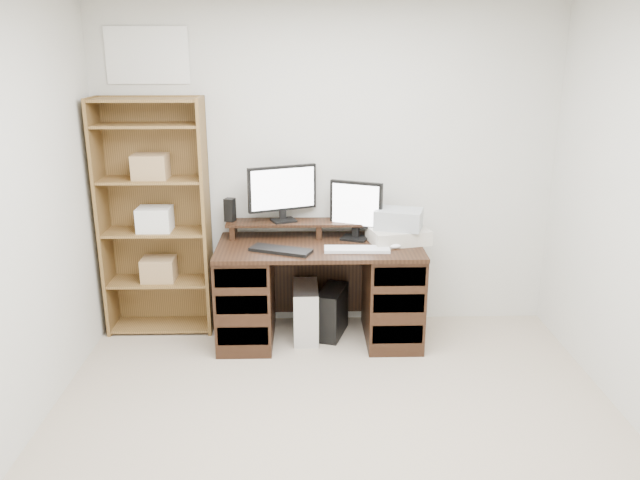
{
  "coord_description": "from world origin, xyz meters",
  "views": [
    {
      "loc": [
        -0.17,
        -2.72,
        2.14
      ],
      "look_at": [
        -0.07,
        1.43,
        0.85
      ],
      "focal_mm": 35.0,
      "sensor_mm": 36.0,
      "label": 1
    }
  ],
  "objects_px": {
    "monitor_wide": "(282,191)",
    "monitor_small": "(356,208)",
    "tower_black": "(332,312)",
    "tower_silver": "(306,312)",
    "bookshelf": "(155,216)",
    "printer": "(398,235)",
    "desk": "(319,290)"
  },
  "relations": [
    {
      "from": "tower_silver",
      "to": "tower_black",
      "type": "height_order",
      "value": "tower_silver"
    },
    {
      "from": "printer",
      "to": "bookshelf",
      "type": "relative_size",
      "value": 0.23
    },
    {
      "from": "monitor_wide",
      "to": "printer",
      "type": "bearing_deg",
      "value": -32.83
    },
    {
      "from": "monitor_small",
      "to": "printer",
      "type": "xyz_separation_m",
      "value": [
        0.31,
        -0.09,
        -0.19
      ]
    },
    {
      "from": "monitor_wide",
      "to": "bookshelf",
      "type": "height_order",
      "value": "bookshelf"
    },
    {
      "from": "tower_silver",
      "to": "tower_black",
      "type": "bearing_deg",
      "value": 9.18
    },
    {
      "from": "tower_black",
      "to": "bookshelf",
      "type": "height_order",
      "value": "bookshelf"
    },
    {
      "from": "monitor_wide",
      "to": "monitor_small",
      "type": "bearing_deg",
      "value": -30.29
    },
    {
      "from": "monitor_small",
      "to": "tower_silver",
      "type": "height_order",
      "value": "monitor_small"
    },
    {
      "from": "tower_black",
      "to": "bookshelf",
      "type": "xyz_separation_m",
      "value": [
        -1.34,
        0.16,
        0.73
      ]
    },
    {
      "from": "monitor_wide",
      "to": "tower_black",
      "type": "bearing_deg",
      "value": -46.47
    },
    {
      "from": "bookshelf",
      "to": "tower_black",
      "type": "bearing_deg",
      "value": -6.99
    },
    {
      "from": "printer",
      "to": "tower_black",
      "type": "bearing_deg",
      "value": 167.75
    },
    {
      "from": "monitor_wide",
      "to": "tower_black",
      "type": "height_order",
      "value": "monitor_wide"
    },
    {
      "from": "monitor_wide",
      "to": "tower_black",
      "type": "relative_size",
      "value": 1.25
    },
    {
      "from": "monitor_small",
      "to": "tower_black",
      "type": "distance_m",
      "value": 0.83
    },
    {
      "from": "printer",
      "to": "tower_black",
      "type": "distance_m",
      "value": 0.78
    },
    {
      "from": "desk",
      "to": "bookshelf",
      "type": "bearing_deg",
      "value": 170.21
    },
    {
      "from": "desk",
      "to": "monitor_small",
      "type": "xyz_separation_m",
      "value": [
        0.28,
        0.14,
        0.6
      ]
    },
    {
      "from": "desk",
      "to": "printer",
      "type": "relative_size",
      "value": 3.58
    },
    {
      "from": "monitor_wide",
      "to": "tower_silver",
      "type": "distance_m",
      "value": 0.94
    },
    {
      "from": "monitor_small",
      "to": "bookshelf",
      "type": "bearing_deg",
      "value": -159.84
    },
    {
      "from": "monitor_wide",
      "to": "monitor_small",
      "type": "height_order",
      "value": "monitor_wide"
    },
    {
      "from": "monitor_small",
      "to": "bookshelf",
      "type": "xyz_separation_m",
      "value": [
        -1.51,
        0.07,
        -0.07
      ]
    },
    {
      "from": "printer",
      "to": "tower_black",
      "type": "xyz_separation_m",
      "value": [
        -0.49,
        -0.0,
        -0.62
      ]
    },
    {
      "from": "bookshelf",
      "to": "monitor_wide",
      "type": "bearing_deg",
      "value": 0.67
    },
    {
      "from": "desk",
      "to": "tower_black",
      "type": "bearing_deg",
      "value": 25.85
    },
    {
      "from": "desk",
      "to": "tower_silver",
      "type": "height_order",
      "value": "desk"
    },
    {
      "from": "monitor_wide",
      "to": "monitor_small",
      "type": "distance_m",
      "value": 0.57
    },
    {
      "from": "monitor_small",
      "to": "tower_silver",
      "type": "bearing_deg",
      "value": -138.8
    },
    {
      "from": "printer",
      "to": "desk",
      "type": "bearing_deg",
      "value": 172.51
    },
    {
      "from": "tower_black",
      "to": "tower_silver",
      "type": "bearing_deg",
      "value": -152.61
    }
  ]
}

